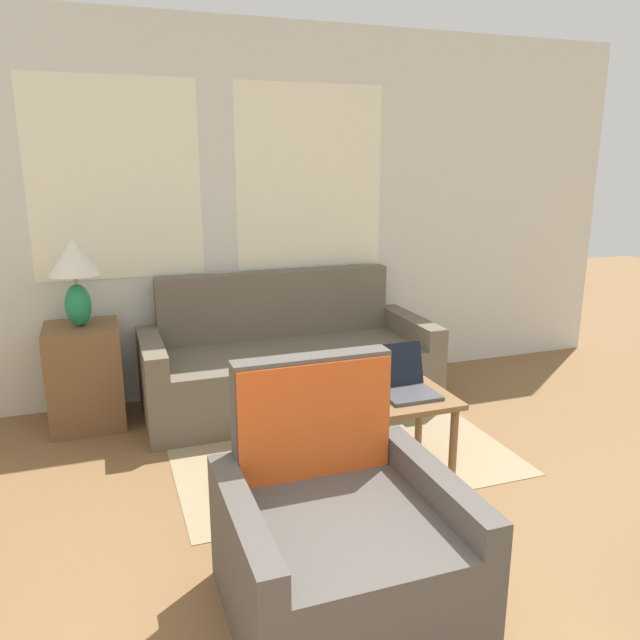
% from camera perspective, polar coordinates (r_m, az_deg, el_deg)
% --- Properties ---
extents(wall_back, '(6.38, 0.06, 2.60)m').
position_cam_1_polar(wall_back, '(4.51, -8.25, 9.58)').
color(wall_back, silver).
rests_on(wall_back, ground_plane).
extents(rug, '(1.93, 1.79, 0.01)m').
position_cam_1_polar(rug, '(3.99, 0.44, -10.40)').
color(rug, '#9E8966').
rests_on(rug, ground_plane).
extents(couch, '(1.98, 0.81, 0.90)m').
position_cam_1_polar(couch, '(4.39, -2.98, -4.29)').
color(couch, '#665B4C').
rests_on(couch, ground_plane).
extents(armchair, '(0.85, 0.82, 0.93)m').
position_cam_1_polar(armchair, '(2.52, 1.63, -19.70)').
color(armchair, '#514C47').
rests_on(armchair, ground_plane).
extents(side_table, '(0.45, 0.45, 0.66)m').
position_cam_1_polar(side_table, '(4.29, -20.67, -4.80)').
color(side_table, brown).
rests_on(side_table, ground_plane).
extents(table_lamp, '(0.31, 0.31, 0.55)m').
position_cam_1_polar(table_lamp, '(4.13, -21.53, 4.40)').
color(table_lamp, '#1E8451').
rests_on(table_lamp, side_table).
extents(coffee_table, '(1.07, 0.49, 0.42)m').
position_cam_1_polar(coffee_table, '(3.40, 3.46, -8.21)').
color(coffee_table, brown).
rests_on(coffee_table, ground_plane).
extents(laptop, '(0.29, 0.31, 0.26)m').
position_cam_1_polar(laptop, '(3.50, 7.84, -5.73)').
color(laptop, '#47474C').
rests_on(laptop, coffee_table).
extents(cup_navy, '(0.08, 0.08, 0.10)m').
position_cam_1_polar(cup_navy, '(3.45, 2.07, -6.09)').
color(cup_navy, '#191E4C').
rests_on(cup_navy, coffee_table).
extents(cup_yellow, '(0.08, 0.08, 0.08)m').
position_cam_1_polar(cup_yellow, '(3.24, 2.28, -7.64)').
color(cup_yellow, teal).
rests_on(cup_yellow, coffee_table).
extents(snack_bowl, '(0.21, 0.21, 0.05)m').
position_cam_1_polar(snack_bowl, '(3.24, -2.59, -7.91)').
color(snack_bowl, white).
rests_on(snack_bowl, coffee_table).
extents(tv_remote, '(0.10, 0.16, 0.02)m').
position_cam_1_polar(tv_remote, '(3.36, 3.39, -7.37)').
color(tv_remote, black).
rests_on(tv_remote, coffee_table).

